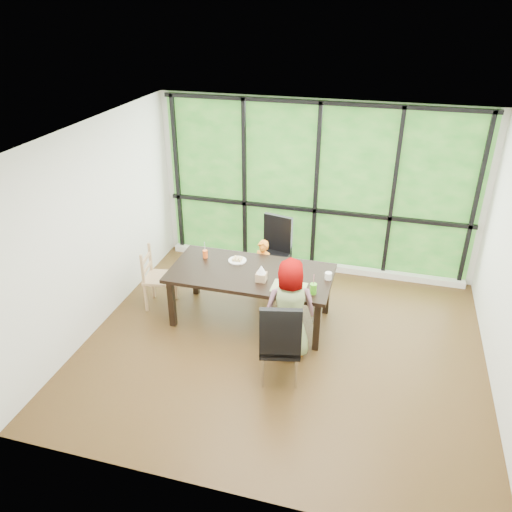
{
  "coord_description": "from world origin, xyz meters",
  "views": [
    {
      "loc": [
        1.07,
        -5.14,
        4.06
      ],
      "look_at": [
        -0.45,
        0.37,
        1.05
      ],
      "focal_mm": 35.49,
      "sensor_mm": 36.0,
      "label": 1
    }
  ],
  "objects_px": {
    "plate_near": "(289,285)",
    "white_mug": "(328,276)",
    "chair_end_beech": "(160,278)",
    "tissue_box": "(261,277)",
    "green_cup": "(313,289)",
    "chair_window_leather": "(272,253)",
    "child_toddler": "(263,269)",
    "child_older": "(288,309)",
    "chair_interior_leather": "(280,340)",
    "orange_cup": "(205,254)",
    "plate_far": "(237,260)",
    "dining_table": "(251,296)"
  },
  "relations": [
    {
      "from": "dining_table",
      "to": "orange_cup",
      "type": "bearing_deg",
      "value": 163.31
    },
    {
      "from": "chair_end_beech",
      "to": "orange_cup",
      "type": "xyz_separation_m",
      "value": [
        0.62,
        0.22,
        0.36
      ]
    },
    {
      "from": "chair_window_leather",
      "to": "tissue_box",
      "type": "height_order",
      "value": "chair_window_leather"
    },
    {
      "from": "white_mug",
      "to": "chair_interior_leather",
      "type": "bearing_deg",
      "value": -107.86
    },
    {
      "from": "white_mug",
      "to": "tissue_box",
      "type": "xyz_separation_m",
      "value": [
        -0.82,
        -0.27,
        0.01
      ]
    },
    {
      "from": "dining_table",
      "to": "child_toddler",
      "type": "distance_m",
      "value": 0.64
    },
    {
      "from": "child_older",
      "to": "plate_far",
      "type": "xyz_separation_m",
      "value": [
        -0.9,
        0.83,
        0.1
      ]
    },
    {
      "from": "green_cup",
      "to": "tissue_box",
      "type": "xyz_separation_m",
      "value": [
        -0.7,
        0.13,
        -0.01
      ]
    },
    {
      "from": "plate_far",
      "to": "tissue_box",
      "type": "relative_size",
      "value": 1.94
    },
    {
      "from": "dining_table",
      "to": "chair_interior_leather",
      "type": "relative_size",
      "value": 2.0
    },
    {
      "from": "dining_table",
      "to": "orange_cup",
      "type": "xyz_separation_m",
      "value": [
        -0.72,
        0.22,
        0.43
      ]
    },
    {
      "from": "tissue_box",
      "to": "plate_far",
      "type": "bearing_deg",
      "value": 136.78
    },
    {
      "from": "plate_far",
      "to": "green_cup",
      "type": "xyz_separation_m",
      "value": [
        1.15,
        -0.56,
        0.06
      ]
    },
    {
      "from": "dining_table",
      "to": "plate_far",
      "type": "distance_m",
      "value": 0.52
    },
    {
      "from": "green_cup",
      "to": "child_toddler",
      "type": "bearing_deg",
      "value": 133.0
    },
    {
      "from": "dining_table",
      "to": "green_cup",
      "type": "height_order",
      "value": "green_cup"
    },
    {
      "from": "child_older",
      "to": "plate_near",
      "type": "bearing_deg",
      "value": -96.77
    },
    {
      "from": "chair_window_leather",
      "to": "child_older",
      "type": "xyz_separation_m",
      "value": [
        0.59,
        -1.59,
        0.12
      ]
    },
    {
      "from": "child_toddler",
      "to": "child_older",
      "type": "distance_m",
      "value": 1.4
    },
    {
      "from": "child_older",
      "to": "white_mug",
      "type": "xyz_separation_m",
      "value": [
        0.38,
        0.67,
        0.14
      ]
    },
    {
      "from": "plate_near",
      "to": "tissue_box",
      "type": "relative_size",
      "value": 1.73
    },
    {
      "from": "child_toddler",
      "to": "white_mug",
      "type": "xyz_separation_m",
      "value": [
        1.02,
        -0.55,
        0.35
      ]
    },
    {
      "from": "plate_near",
      "to": "white_mug",
      "type": "relative_size",
      "value": 2.4
    },
    {
      "from": "chair_end_beech",
      "to": "child_older",
      "type": "distance_m",
      "value": 2.08
    },
    {
      "from": "plate_near",
      "to": "white_mug",
      "type": "xyz_separation_m",
      "value": [
        0.45,
        0.29,
        0.04
      ]
    },
    {
      "from": "chair_interior_leather",
      "to": "orange_cup",
      "type": "xyz_separation_m",
      "value": [
        -1.37,
        1.28,
        0.27
      ]
    },
    {
      "from": "dining_table",
      "to": "chair_interior_leather",
      "type": "distance_m",
      "value": 1.26
    },
    {
      "from": "chair_window_leather",
      "to": "chair_interior_leather",
      "type": "height_order",
      "value": "same"
    },
    {
      "from": "child_older",
      "to": "green_cup",
      "type": "relative_size",
      "value": 9.73
    },
    {
      "from": "chair_end_beech",
      "to": "tissue_box",
      "type": "height_order",
      "value": "chair_end_beech"
    },
    {
      "from": "chair_interior_leather",
      "to": "child_older",
      "type": "height_order",
      "value": "child_older"
    },
    {
      "from": "plate_near",
      "to": "tissue_box",
      "type": "bearing_deg",
      "value": 176.18
    },
    {
      "from": "chair_end_beech",
      "to": "tissue_box",
      "type": "distance_m",
      "value": 1.59
    },
    {
      "from": "plate_far",
      "to": "green_cup",
      "type": "distance_m",
      "value": 1.28
    },
    {
      "from": "chair_window_leather",
      "to": "green_cup",
      "type": "xyz_separation_m",
      "value": [
        0.84,
        -1.32,
        0.28
      ]
    },
    {
      "from": "chair_interior_leather",
      "to": "white_mug",
      "type": "height_order",
      "value": "chair_interior_leather"
    },
    {
      "from": "dining_table",
      "to": "child_toddler",
      "type": "bearing_deg",
      "value": 90.0
    },
    {
      "from": "child_older",
      "to": "green_cup",
      "type": "bearing_deg",
      "value": -150.5
    },
    {
      "from": "dining_table",
      "to": "chair_interior_leather",
      "type": "height_order",
      "value": "chair_interior_leather"
    },
    {
      "from": "chair_end_beech",
      "to": "tissue_box",
      "type": "relative_size",
      "value": 6.95
    },
    {
      "from": "chair_interior_leather",
      "to": "tissue_box",
      "type": "bearing_deg",
      "value": -75.07
    },
    {
      "from": "plate_far",
      "to": "green_cup",
      "type": "bearing_deg",
      "value": -25.96
    },
    {
      "from": "chair_window_leather",
      "to": "white_mug",
      "type": "relative_size",
      "value": 11.55
    },
    {
      "from": "plate_near",
      "to": "white_mug",
      "type": "height_order",
      "value": "white_mug"
    },
    {
      "from": "white_mug",
      "to": "green_cup",
      "type": "bearing_deg",
      "value": -107.83
    },
    {
      "from": "green_cup",
      "to": "chair_window_leather",
      "type": "bearing_deg",
      "value": 122.53
    },
    {
      "from": "chair_end_beech",
      "to": "child_toddler",
      "type": "height_order",
      "value": "child_toddler"
    },
    {
      "from": "child_toddler",
      "to": "tissue_box",
      "type": "height_order",
      "value": "child_toddler"
    },
    {
      "from": "plate_near",
      "to": "green_cup",
      "type": "relative_size",
      "value": 1.66
    },
    {
      "from": "plate_far",
      "to": "chair_end_beech",
      "type": "bearing_deg",
      "value": -167.14
    }
  ]
}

